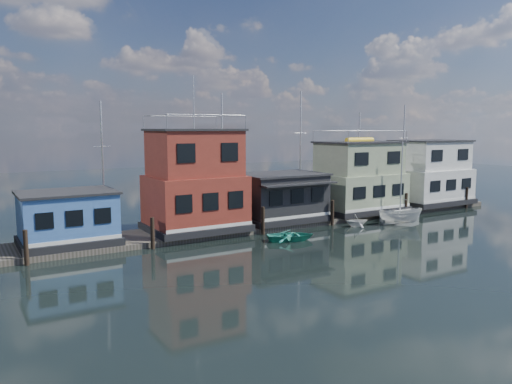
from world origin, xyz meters
TOP-DOWN VIEW (x-y plane):
  - ground at (0.00, 0.00)m, footprint 160.00×160.00m
  - dock at (0.00, 12.00)m, footprint 48.00×5.00m
  - houseboat_blue at (-18.00, 12.00)m, footprint 6.40×4.90m
  - houseboat_red at (-8.50, 12.00)m, footprint 7.40×5.90m
  - houseboat_dark at (-0.50, 11.98)m, footprint 7.40×6.10m
  - houseboat_green at (8.50, 12.00)m, footprint 8.40×5.90m
  - houseboat_white at (18.50, 12.00)m, footprint 8.40×5.90m
  - pilings at (-0.33, 9.20)m, footprint 42.28×0.28m
  - background_masts at (4.76, 18.00)m, footprint 36.40×0.16m
  - motorboat at (8.33, 6.48)m, footprint 3.97×3.06m
  - dinghy_teal at (-3.33, 6.36)m, footprint 4.17×3.59m
  - day_sailer at (10.22, 8.28)m, footprint 4.72×2.49m
  - dinghy_white at (4.49, 7.79)m, footprint 2.40×2.21m

SIDE VIEW (x-z plane):
  - ground at x=0.00m, z-range 0.00..0.00m
  - dock at x=0.00m, z-range 0.00..0.40m
  - dinghy_teal at x=-3.33m, z-range 0.00..0.73m
  - day_sailer at x=10.22m, z-range -3.13..3.96m
  - dinghy_white at x=4.49m, z-range 0.00..1.06m
  - motorboat at x=8.33m, z-range 0.00..1.45m
  - pilings at x=-0.33m, z-range 0.00..2.20m
  - houseboat_blue at x=-18.00m, z-range 0.38..4.04m
  - houseboat_dark at x=-0.50m, z-range 0.39..4.45m
  - houseboat_white at x=18.50m, z-range 0.21..6.87m
  - houseboat_green at x=8.50m, z-range 0.03..7.06m
  - houseboat_red at x=-8.50m, z-range -1.83..10.03m
  - background_masts at x=4.76m, z-range -0.45..11.55m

